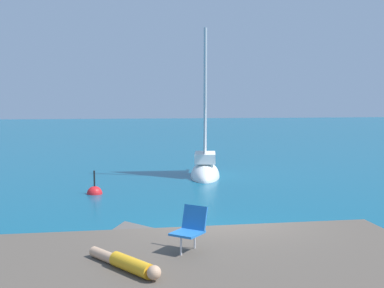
{
  "coord_description": "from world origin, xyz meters",
  "views": [
    {
      "loc": [
        -2.38,
        -10.92,
        3.37
      ],
      "look_at": [
        0.63,
        7.89,
        1.66
      ],
      "focal_mm": 45.32,
      "sensor_mm": 36.0,
      "label": 1
    }
  ],
  "objects_px": {
    "sailboat_near": "(205,168)",
    "marker_buoy": "(95,194)",
    "person_sunbather": "(127,263)",
    "beach_chair": "(191,227)"
  },
  "relations": [
    {
      "from": "sailboat_near",
      "to": "beach_chair",
      "type": "relative_size",
      "value": 8.91
    },
    {
      "from": "beach_chair",
      "to": "sailboat_near",
      "type": "bearing_deg",
      "value": -151.58
    },
    {
      "from": "sailboat_near",
      "to": "marker_buoy",
      "type": "relative_size",
      "value": 6.29
    },
    {
      "from": "person_sunbather",
      "to": "marker_buoy",
      "type": "relative_size",
      "value": 1.34
    },
    {
      "from": "person_sunbather",
      "to": "marker_buoy",
      "type": "distance_m",
      "value": 10.07
    },
    {
      "from": "sailboat_near",
      "to": "beach_chair",
      "type": "xyz_separation_m",
      "value": [
        -2.62,
        -12.51,
        0.71
      ]
    },
    {
      "from": "sailboat_near",
      "to": "person_sunbather",
      "type": "xyz_separation_m",
      "value": [
        -3.79,
        -13.37,
        0.38
      ]
    },
    {
      "from": "beach_chair",
      "to": "person_sunbather",
      "type": "bearing_deg",
      "value": -13.47
    },
    {
      "from": "sailboat_near",
      "to": "beach_chair",
      "type": "distance_m",
      "value": 12.8
    },
    {
      "from": "sailboat_near",
      "to": "person_sunbather",
      "type": "distance_m",
      "value": 13.9
    }
  ]
}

